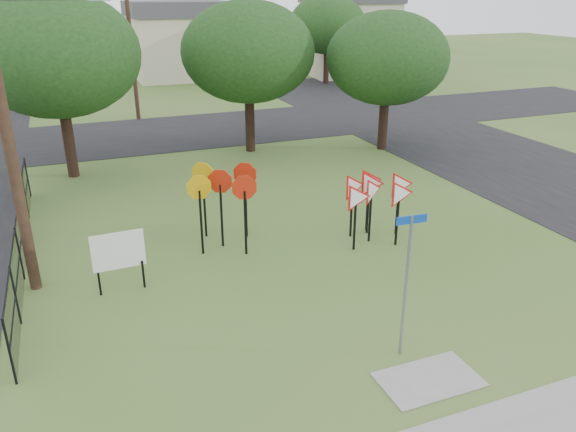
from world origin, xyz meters
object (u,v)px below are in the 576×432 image
object	(u,v)px
street_name_sign	(406,278)
yield_sign_cluster	(374,191)
stop_sign_cluster	(223,189)
info_board	(118,253)

from	to	relation	value
street_name_sign	yield_sign_cluster	distance (m)	5.95
street_name_sign	yield_sign_cluster	size ratio (longest dim) A/B	1.18
stop_sign_cluster	yield_sign_cluster	size ratio (longest dim) A/B	0.90
stop_sign_cluster	street_name_sign	bearing A→B (deg)	-73.56
street_name_sign	info_board	size ratio (longest dim) A/B	1.95
street_name_sign	stop_sign_cluster	world-z (taller)	street_name_sign
street_name_sign	stop_sign_cluster	distance (m)	6.93
street_name_sign	stop_sign_cluster	bearing A→B (deg)	106.44
yield_sign_cluster	street_name_sign	bearing A→B (deg)	-113.68
yield_sign_cluster	info_board	size ratio (longest dim) A/B	1.66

